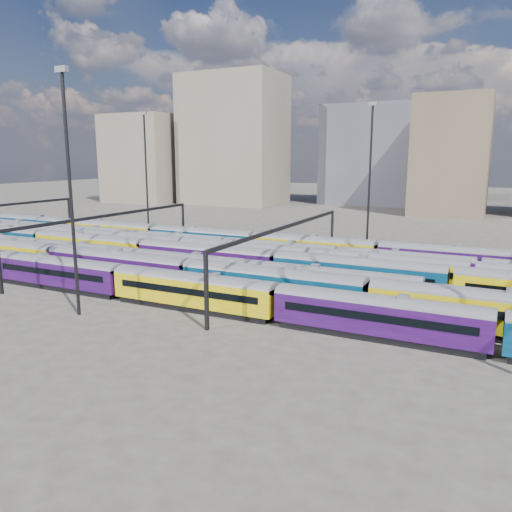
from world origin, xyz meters
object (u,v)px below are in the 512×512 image
at_px(rake_1, 118,264).
at_px(rake_2, 87,253).
at_px(mast_2, 70,185).
at_px(rake_0, 193,287).

distance_m(rake_1, rake_2, 11.61).
xyz_separation_m(rake_2, mast_2, (15.46, -17.00, 11.45)).
bearing_deg(rake_2, rake_1, -25.52).
relative_size(rake_0, rake_1, 0.65).
bearing_deg(mast_2, rake_0, 34.68).
distance_m(rake_2, mast_2, 25.67).
height_order(rake_0, rake_1, rake_1).
relative_size(rake_1, mast_2, 6.09).
distance_m(rake_0, rake_1, 15.92).
bearing_deg(rake_0, rake_2, 158.65).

